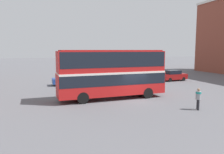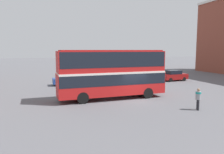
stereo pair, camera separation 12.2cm
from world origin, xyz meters
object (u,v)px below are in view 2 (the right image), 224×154
(parked_car_kerb_near, at_px, (174,76))
(double_decker_bus, at_px, (112,71))
(pedestrian_foreground, at_px, (198,97))
(parked_car_kerb_far, at_px, (68,80))
(parked_car_side_street, at_px, (116,77))

(parked_car_kerb_near, bearing_deg, double_decker_bus, -149.55)
(double_decker_bus, distance_m, parked_car_kerb_near, 16.12)
(pedestrian_foreground, bearing_deg, double_decker_bus, -22.72)
(parked_car_kerb_near, height_order, parked_car_kerb_far, parked_car_kerb_near)
(pedestrian_foreground, height_order, parked_car_side_street, pedestrian_foreground)
(parked_car_kerb_near, relative_size, parked_car_kerb_far, 1.07)
(parked_car_kerb_far, bearing_deg, double_decker_bus, 106.85)
(double_decker_bus, xyz_separation_m, parked_car_kerb_near, (13.01, 9.31, -1.94))
(parked_car_kerb_near, xyz_separation_m, parked_car_side_street, (-9.41, 0.54, 0.01))
(pedestrian_foreground, height_order, parked_car_kerb_far, pedestrian_foreground)
(parked_car_kerb_near, distance_m, parked_car_kerb_far, 16.45)
(double_decker_bus, xyz_separation_m, parked_car_kerb_far, (-3.42, 9.92, -2.01))
(double_decker_bus, bearing_deg, pedestrian_foreground, -50.95)
(pedestrian_foreground, bearing_deg, parked_car_side_street, -58.24)
(double_decker_bus, relative_size, parked_car_kerb_far, 2.69)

